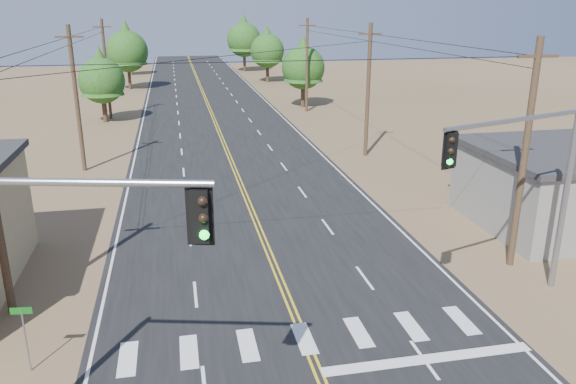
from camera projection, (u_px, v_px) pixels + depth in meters
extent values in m
cube|color=black|center=(235.00, 170.00, 40.16)|extent=(15.00, 200.00, 0.02)
cylinder|color=#4C3826|center=(77.00, 100.00, 38.46)|extent=(0.30, 0.30, 10.00)
cube|color=#4C3826|center=(69.00, 37.00, 37.14)|extent=(1.80, 0.12, 0.12)
cylinder|color=#4C3826|center=(106.00, 70.00, 57.06)|extent=(0.30, 0.30, 10.00)
cube|color=#4C3826|center=(102.00, 27.00, 55.75)|extent=(1.80, 0.12, 0.12)
cylinder|color=#4C3826|center=(524.00, 157.00, 23.84)|extent=(0.30, 0.30, 10.00)
cube|color=#4C3826|center=(538.00, 56.00, 22.52)|extent=(1.80, 0.12, 0.12)
cylinder|color=#4C3826|center=(368.00, 91.00, 42.44)|extent=(0.30, 0.30, 10.00)
cube|color=#4C3826|center=(371.00, 34.00, 41.13)|extent=(1.80, 0.12, 0.12)
cylinder|color=#4C3826|center=(307.00, 66.00, 61.05)|extent=(0.30, 0.30, 10.00)
cube|color=#4C3826|center=(307.00, 26.00, 59.73)|extent=(1.80, 0.12, 0.12)
cylinder|color=gray|center=(68.00, 182.00, 11.72)|extent=(6.01, 1.64, 0.17)
cube|color=black|center=(201.00, 215.00, 11.83)|extent=(0.44, 0.40, 1.18)
sphere|color=black|center=(203.00, 201.00, 11.55)|extent=(0.21, 0.21, 0.21)
sphere|color=black|center=(203.00, 218.00, 11.66)|extent=(0.21, 0.21, 0.21)
sphere|color=#0CE533|center=(204.00, 235.00, 11.78)|extent=(0.21, 0.21, 0.21)
cylinder|color=gray|center=(564.00, 204.00, 22.30)|extent=(0.25, 0.25, 7.25)
cylinder|color=gray|center=(518.00, 120.00, 19.49)|extent=(6.62, 2.34, 0.17)
cube|color=black|center=(450.00, 149.00, 18.21)|extent=(0.44, 0.41, 1.14)
sphere|color=black|center=(452.00, 140.00, 17.92)|extent=(0.21, 0.21, 0.21)
sphere|color=black|center=(451.00, 151.00, 18.03)|extent=(0.21, 0.21, 0.21)
sphere|color=#0CE533|center=(450.00, 162.00, 18.15)|extent=(0.21, 0.21, 0.21)
cylinder|color=gray|center=(26.00, 340.00, 17.63)|extent=(0.05, 0.05, 2.26)
cube|color=#0D6016|center=(21.00, 311.00, 17.31)|extent=(0.68, 0.11, 0.23)
cylinder|color=#3F2D1E|center=(105.00, 109.00, 56.43)|extent=(0.47, 0.47, 2.71)
cone|color=#1B4F16|center=(101.00, 71.00, 55.25)|extent=(4.21, 4.21, 4.81)
sphere|color=#1B4F16|center=(102.00, 81.00, 55.55)|extent=(4.51, 4.51, 4.51)
cylinder|color=#3F2D1E|center=(129.00, 77.00, 78.96)|extent=(0.43, 0.43, 3.42)
cone|color=#1B4F16|center=(126.00, 42.00, 77.47)|extent=(5.32, 5.32, 6.08)
sphere|color=#1B4F16|center=(127.00, 51.00, 77.85)|extent=(5.70, 5.70, 5.70)
cylinder|color=#3F2D1E|center=(132.00, 68.00, 95.73)|extent=(0.43, 0.43, 2.49)
cone|color=#1B4F16|center=(130.00, 47.00, 94.64)|extent=(3.88, 3.88, 4.43)
sphere|color=#1B4F16|center=(130.00, 52.00, 94.92)|extent=(4.15, 4.15, 4.15)
cylinder|color=#3F2D1E|center=(303.00, 94.00, 64.94)|extent=(0.49, 0.49, 2.93)
cone|color=#1B4F16|center=(303.00, 58.00, 63.66)|extent=(4.56, 4.56, 5.22)
sphere|color=#1B4F16|center=(303.00, 68.00, 63.99)|extent=(4.89, 4.89, 4.89)
cylinder|color=#3F2D1E|center=(267.00, 72.00, 86.65)|extent=(0.48, 0.48, 3.08)
cone|color=#1B4F16|center=(267.00, 43.00, 85.31)|extent=(4.80, 4.80, 5.48)
sphere|color=#1B4F16|center=(267.00, 51.00, 85.65)|extent=(5.14, 5.14, 5.14)
cylinder|color=#3F2D1E|center=(245.00, 61.00, 101.00)|extent=(0.50, 0.50, 3.62)
cone|color=#1B4F16|center=(244.00, 32.00, 99.42)|extent=(5.63, 5.63, 6.44)
sphere|color=#1B4F16|center=(244.00, 40.00, 99.83)|extent=(6.04, 6.04, 6.04)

